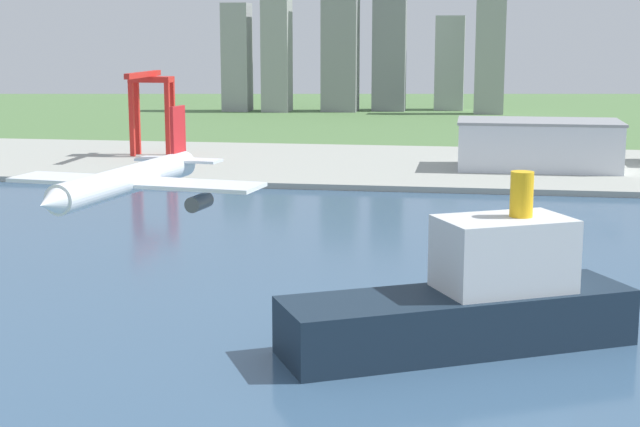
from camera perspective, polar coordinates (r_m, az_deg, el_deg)
ground_plane at (r=269.63m, az=0.38°, el=-2.78°), size 2400.00×2400.00×0.00m
water_bay at (r=212.54m, az=-2.09°, el=-6.45°), size 840.00×360.00×0.15m
industrial_pier at (r=455.19m, az=4.01°, el=2.84°), size 840.00×140.00×2.50m
airplane_landing at (r=124.39m, az=-11.20°, el=1.89°), size 34.05×36.56×11.69m
cargo_ship at (r=196.44m, az=8.84°, el=-5.09°), size 72.02×49.69×35.08m
port_crane_red at (r=482.89m, az=-9.92°, el=6.80°), size 20.60×45.28×41.36m
warehouse_main at (r=442.86m, az=12.67°, el=3.97°), size 71.03×37.35×21.65m
distant_skyline at (r=782.25m, az=2.15°, el=9.58°), size 221.10×60.43×113.85m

